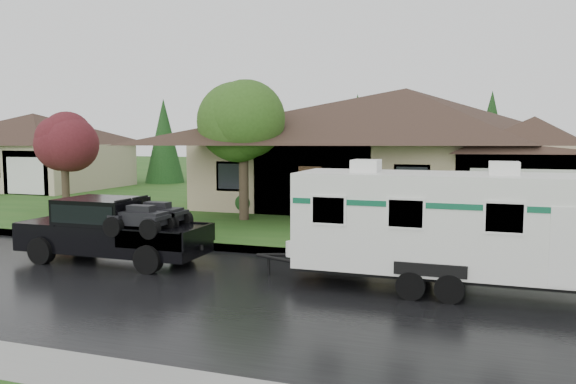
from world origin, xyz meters
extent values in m
plane|color=#245119|center=(0.00, 0.00, 0.00)|extent=(140.00, 140.00, 0.00)
cube|color=black|center=(0.00, -2.00, 0.01)|extent=(140.00, 8.00, 0.01)
cube|color=gray|center=(0.00, 2.25, 0.07)|extent=(140.00, 0.50, 0.15)
cube|color=#245119|center=(0.00, 15.00, 0.07)|extent=(140.00, 26.00, 0.15)
cube|color=tan|center=(2.00, 14.00, 1.65)|extent=(18.00, 10.00, 3.00)
pyramid|color=#34231C|center=(2.00, 14.00, 5.75)|extent=(19.44, 10.80, 2.60)
cube|color=tan|center=(7.40, 11.00, 1.50)|extent=(5.76, 4.00, 2.70)
cube|color=tan|center=(-22.00, 16.00, 1.55)|extent=(10.00, 8.00, 2.80)
pyramid|color=#34231C|center=(-22.00, 16.00, 4.95)|extent=(10.80, 8.64, 2.00)
cube|color=tan|center=(-19.00, 14.00, 1.41)|extent=(3.20, 4.00, 2.52)
cylinder|color=#382B1E|center=(-3.53, 7.37, 1.33)|extent=(0.38, 0.38, 2.36)
sphere|color=#3A6821|center=(-3.53, 7.37, 3.92)|extent=(3.26, 3.26, 3.26)
cylinder|color=#382B1E|center=(-12.60, 7.76, 1.12)|extent=(0.35, 0.35, 1.94)
sphere|color=maroon|center=(-12.60, 7.76, 3.25)|extent=(2.68, 2.68, 2.68)
sphere|color=#143814|center=(-4.30, 9.30, 0.65)|extent=(1.00, 1.00, 1.00)
sphere|color=#143814|center=(-1.15, 9.30, 0.65)|extent=(1.00, 1.00, 1.00)
sphere|color=#143814|center=(2.00, 9.30, 0.65)|extent=(1.00, 1.00, 1.00)
sphere|color=#143814|center=(5.15, 9.30, 0.65)|extent=(1.00, 1.00, 1.00)
sphere|color=#143814|center=(8.30, 9.30, 0.65)|extent=(1.00, 1.00, 1.00)
cube|color=black|center=(-4.24, -0.21, 0.69)|extent=(5.34, 1.78, 0.77)
cube|color=black|center=(-6.20, -0.21, 0.93)|extent=(1.42, 1.74, 0.31)
cube|color=black|center=(-4.59, -0.21, 1.38)|extent=(2.14, 1.67, 0.80)
cube|color=black|center=(-4.59, -0.21, 1.42)|extent=(1.96, 1.71, 0.49)
cube|color=black|center=(-2.55, -0.21, 0.87)|extent=(1.96, 1.69, 0.05)
cylinder|color=black|center=(-5.93, -1.08, 0.37)|extent=(0.75, 0.28, 0.75)
cylinder|color=black|center=(-5.93, 0.66, 0.37)|extent=(0.75, 0.28, 0.75)
cylinder|color=black|center=(-2.55, -1.08, 0.37)|extent=(0.75, 0.28, 0.75)
cylinder|color=black|center=(-2.55, 0.66, 0.37)|extent=(0.75, 0.28, 0.75)
cube|color=white|center=(4.46, -0.21, 1.58)|extent=(6.23, 2.14, 2.18)
cube|color=black|center=(4.46, -0.21, 0.36)|extent=(6.59, 1.07, 0.12)
cube|color=#0C5637|center=(4.46, -0.21, 2.06)|extent=(6.11, 2.16, 0.12)
cube|color=white|center=(2.86, -0.21, 2.81)|extent=(0.62, 0.71, 0.28)
cube|color=white|center=(5.89, -0.21, 2.81)|extent=(0.62, 0.71, 0.28)
cylinder|color=black|center=(4.06, -1.26, 0.31)|extent=(0.62, 0.21, 0.62)
cylinder|color=black|center=(4.06, 0.84, 0.31)|extent=(0.62, 0.21, 0.62)
cylinder|color=black|center=(4.86, -1.26, 0.31)|extent=(0.62, 0.21, 0.62)
cylinder|color=black|center=(4.86, 0.84, 0.31)|extent=(0.62, 0.21, 0.62)
camera|label=1|loc=(5.36, -13.24, 3.52)|focal=35.00mm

